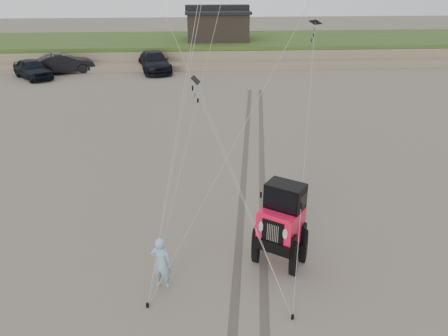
{
  "coord_description": "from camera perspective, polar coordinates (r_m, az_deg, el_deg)",
  "views": [
    {
      "loc": [
        -0.44,
        -9.21,
        8.13
      ],
      "look_at": [
        0.39,
        3.0,
        2.6
      ],
      "focal_mm": 35.0,
      "sensor_mm": 36.0,
      "label": 1
    }
  ],
  "objects": [
    {
      "name": "stake_main",
      "position": [
        12.28,
        -9.96,
        -17.23
      ],
      "size": [
        0.08,
        0.08,
        0.12
      ],
      "primitive_type": "cylinder",
      "color": "black",
      "rests_on": "ground"
    },
    {
      "name": "truck_b",
      "position": [
        41.28,
        -20.24,
        12.69
      ],
      "size": [
        5.34,
        3.5,
        1.66
      ],
      "primitive_type": "imported",
      "rotation": [
        0.0,
        0.0,
        1.95
      ],
      "color": "black",
      "rests_on": "ground"
    },
    {
      "name": "truck_a",
      "position": [
        40.07,
        -23.73,
        11.78
      ],
      "size": [
        4.42,
        4.79,
        1.59
      ],
      "primitive_type": "imported",
      "rotation": [
        0.0,
        0.0,
        0.69
      ],
      "color": "black",
      "rests_on": "ground"
    },
    {
      "name": "cabin",
      "position": [
        46.53,
        -0.89,
        18.28
      ],
      "size": [
        6.4,
        5.4,
        3.35
      ],
      "color": "black",
      "rests_on": "dune_ridge"
    },
    {
      "name": "dune_ridge",
      "position": [
        47.28,
        -3.41,
        15.39
      ],
      "size": [
        160.0,
        14.25,
        1.73
      ],
      "color": "#7A6B54",
      "rests_on": "ground"
    },
    {
      "name": "tire_tracks",
      "position": [
        19.19,
        3.81,
        -0.79
      ],
      "size": [
        5.22,
        29.74,
        0.01
      ],
      "color": "#4C443D",
      "rests_on": "ground"
    },
    {
      "name": "stake_aux",
      "position": [
        11.92,
        8.94,
        -18.67
      ],
      "size": [
        0.08,
        0.08,
        0.12
      ],
      "primitive_type": "cylinder",
      "color": "black",
      "rests_on": "ground"
    },
    {
      "name": "ground",
      "position": [
        12.3,
        -0.89,
        -17.09
      ],
      "size": [
        160.0,
        160.0,
        0.0
      ],
      "primitive_type": "plane",
      "color": "#6B6054",
      "rests_on": "ground"
    },
    {
      "name": "man",
      "position": [
        12.42,
        -8.19,
        -12.14
      ],
      "size": [
        0.67,
        0.53,
        1.6
      ],
      "primitive_type": "imported",
      "rotation": [
        0.0,
        0.0,
        2.86
      ],
      "color": "#81A7C8",
      "rests_on": "ground"
    },
    {
      "name": "truck_c",
      "position": [
        39.99,
        -9.07,
        13.53
      ],
      "size": [
        3.64,
        6.22,
        1.69
      ],
      "primitive_type": "imported",
      "rotation": [
        0.0,
        0.0,
        0.23
      ],
      "color": "black",
      "rests_on": "ground"
    },
    {
      "name": "jeep",
      "position": [
        13.17,
        7.37,
        -8.5
      ],
      "size": [
        5.18,
        5.94,
        2.08
      ],
      "primitive_type": null,
      "rotation": [
        0.0,
        0.0,
        -0.62
      ],
      "color": "#FF143E",
      "rests_on": "ground"
    }
  ]
}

